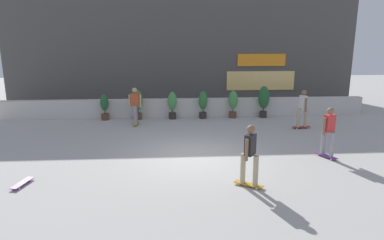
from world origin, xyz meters
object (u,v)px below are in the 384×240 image
potted_plant_2 (172,104)px  skater_far_left (250,153)px  skater_by_wall_left (135,104)px  skater_mid_plaza (303,107)px  potted_plant_3 (203,103)px  potted_plant_0 (105,106)px  potted_plant_1 (138,103)px  skateboard_near_camera (22,183)px  potted_plant_5 (264,99)px  skater_foreground (329,130)px  potted_plant_4 (233,103)px

potted_plant_2 → skater_far_left: skater_far_left is taller
skater_by_wall_left → skater_mid_plaza: bearing=-9.1°
potted_plant_2 → skater_far_left: 8.24m
potted_plant_3 → skater_mid_plaza: skater_mid_plaza is taller
potted_plant_0 → skater_by_wall_left: skater_by_wall_left is taller
potted_plant_1 → skateboard_near_camera: size_ratio=1.74×
potted_plant_0 → potted_plant_1: size_ratio=0.86×
potted_plant_1 → potted_plant_3: (3.16, 0.00, -0.07)m
potted_plant_0 → potted_plant_5: 7.74m
potted_plant_0 → potted_plant_1: potted_plant_1 is taller
skater_mid_plaza → skateboard_near_camera: (-9.75, -5.28, -0.88)m
potted_plant_0 → potted_plant_5: potted_plant_5 is taller
potted_plant_0 → skater_far_left: (5.17, -8.01, 0.27)m
potted_plant_3 → skater_foreground: 6.90m
potted_plant_4 → skateboard_near_camera: 10.38m
skater_foreground → potted_plant_1: bearing=138.4°
skater_by_wall_left → skater_mid_plaza: 7.37m
skater_foreground → skateboard_near_camera: 9.35m
potted_plant_0 → potted_plant_2: (3.24, -0.00, 0.07)m
potted_plant_2 → potted_plant_4: size_ratio=0.98×
skateboard_near_camera → skater_foreground: bearing=9.7°
potted_plant_1 → skater_foreground: skater_foreground is taller
skater_foreground → skater_mid_plaza: bearing=81.2°
potted_plant_2 → skater_foreground: (5.02, -5.93, 0.20)m
potted_plant_3 → potted_plant_0: bearing=180.0°
potted_plant_3 → skater_by_wall_left: (-3.18, -1.06, 0.19)m
potted_plant_4 → skater_mid_plaza: 3.45m
skater_mid_plaza → skateboard_near_camera: size_ratio=2.06×
skater_by_wall_left → skater_foreground: 8.29m
potted_plant_5 → skater_mid_plaza: (1.10, -2.23, 0.03)m
potted_plant_5 → skater_mid_plaza: size_ratio=0.92×
potted_plant_1 → potted_plant_3: potted_plant_1 is taller
potted_plant_0 → skateboard_near_camera: 7.59m
potted_plant_5 → skater_by_wall_left: size_ratio=0.92×
potted_plant_3 → skater_foreground: size_ratio=0.79×
potted_plant_0 → potted_plant_5: size_ratio=0.79×
skater_foreground → potted_plant_4: bearing=109.0°
potted_plant_1 → skater_by_wall_left: (-0.02, -1.06, 0.11)m
potted_plant_2 → potted_plant_4: bearing=0.0°
potted_plant_3 → potted_plant_2: bearing=-180.0°
potted_plant_1 → skater_foreground: size_ratio=0.85×
potted_plant_4 → potted_plant_3: bearing=180.0°
potted_plant_0 → skater_far_left: size_ratio=0.73×
skater_by_wall_left → skater_mid_plaza: same height
potted_plant_3 → skater_far_left: skater_far_left is taller
skateboard_near_camera → potted_plant_3: bearing=53.0°
potted_plant_0 → potted_plant_3: (4.73, 0.00, 0.09)m
skater_far_left → skater_by_wall_left: bearing=117.5°
potted_plant_1 → potted_plant_5: size_ratio=0.92×
potted_plant_2 → skateboard_near_camera: size_ratio=1.61×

